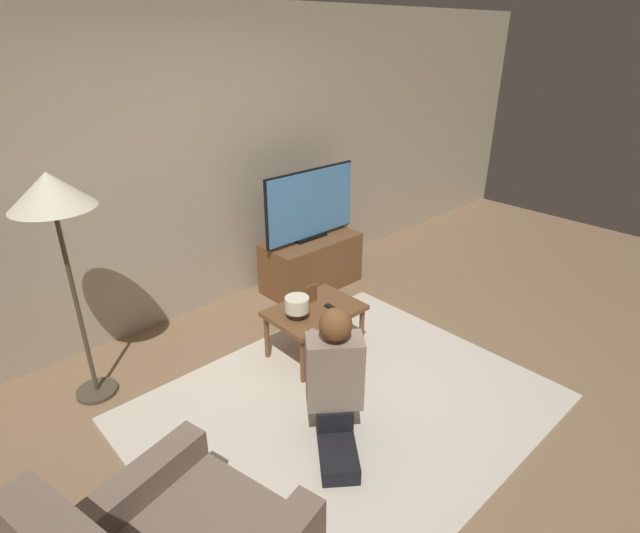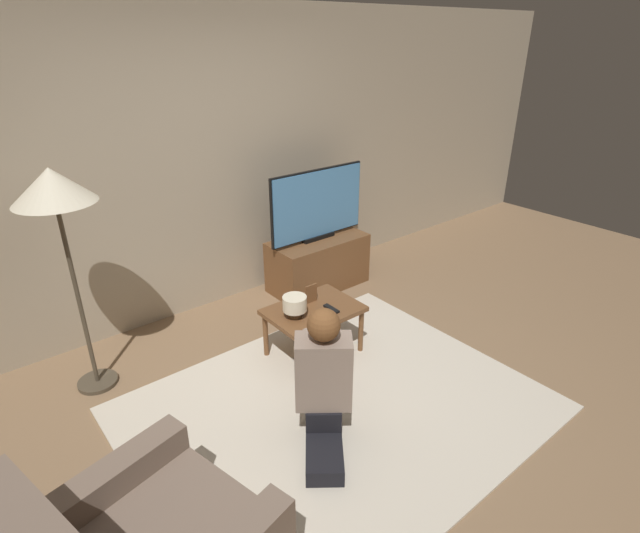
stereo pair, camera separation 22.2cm
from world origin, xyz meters
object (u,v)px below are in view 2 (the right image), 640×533
object	(u,v)px
tv	(318,205)
person_kneeling	(324,378)
coffee_table	(313,314)
table_lamp	(295,305)
floor_lamp	(55,197)

from	to	relation	value
tv	person_kneeling	distance (m)	2.15
tv	person_kneeling	xyz separation A→B (m)	(-1.30, -1.66, -0.40)
coffee_table	person_kneeling	size ratio (longest dim) A/B	0.76
coffee_table	table_lamp	size ratio (longest dim) A/B	3.90
tv	floor_lamp	size ratio (longest dim) A/B	0.66
floor_lamp	person_kneeling	xyz separation A→B (m)	(0.95, -1.46, -0.96)
tv	table_lamp	world-z (taller)	tv
coffee_table	table_lamp	distance (m)	0.24
coffee_table	person_kneeling	world-z (taller)	person_kneeling
coffee_table	floor_lamp	distance (m)	1.94
tv	floor_lamp	xyz separation A→B (m)	(-2.24, -0.20, 0.56)
tv	floor_lamp	world-z (taller)	floor_lamp
tv	table_lamp	xyz separation A→B (m)	(-0.96, -0.92, -0.34)
coffee_table	table_lamp	bearing A→B (deg)	-176.70
tv	floor_lamp	bearing A→B (deg)	-174.90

